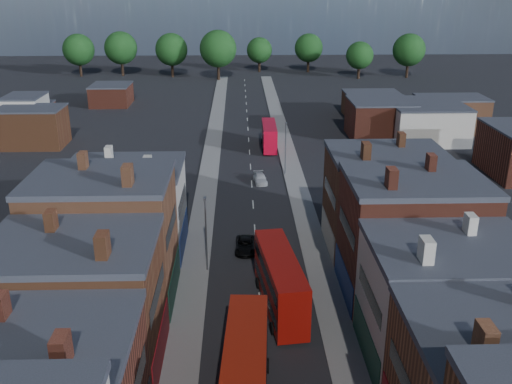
{
  "coord_description": "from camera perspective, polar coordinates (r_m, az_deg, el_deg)",
  "views": [
    {
      "loc": [
        -1.75,
        -22.17,
        28.52
      ],
      "look_at": [
        0.0,
        35.28,
        6.63
      ],
      "focal_mm": 40.0,
      "sensor_mm": 36.0,
      "label": 1
    }
  ],
  "objects": [
    {
      "name": "pavement_west",
      "position": [
        77.73,
        -5.13,
        -0.72
      ],
      "size": [
        3.0,
        200.0,
        0.12
      ],
      "primitive_type": "cube",
      "color": "gray",
      "rests_on": "ground"
    },
    {
      "name": "lamp_post_2",
      "position": [
        57.45,
        -5.04,
        -3.73
      ],
      "size": [
        0.25,
        0.7,
        8.12
      ],
      "color": "slate",
      "rests_on": "ground"
    },
    {
      "name": "pavement_east",
      "position": [
        78.02,
        4.45,
        -0.61
      ],
      "size": [
        3.0,
        200.0,
        0.12
      ],
      "primitive_type": "cube",
      "color": "gray",
      "rests_on": "ground"
    },
    {
      "name": "lamp_post_3",
      "position": [
        85.84,
        2.98,
        4.71
      ],
      "size": [
        0.25,
        0.7,
        8.12
      ],
      "color": "slate",
      "rests_on": "ground"
    },
    {
      "name": "bus_2",
      "position": [
        99.96,
        1.33,
        5.67
      ],
      "size": [
        2.64,
        10.13,
        4.36
      ],
      "rotation": [
        0.0,
        0.0,
        -0.01
      ],
      "color": "red",
      "rests_on": "ground"
    },
    {
      "name": "bus_0",
      "position": [
        40.96,
        -1.06,
        -17.8
      ],
      "size": [
        3.74,
        12.75,
        5.44
      ],
      "rotation": [
        0.0,
        0.0,
        -0.06
      ],
      "color": "#A81B09",
      "rests_on": "ground"
    },
    {
      "name": "car_3",
      "position": [
        83.6,
        0.42,
        1.36
      ],
      "size": [
        2.18,
        4.48,
        1.26
      ],
      "primitive_type": "imported",
      "rotation": [
        0.0,
        0.0,
        0.1
      ],
      "color": "silver",
      "rests_on": "ground"
    },
    {
      "name": "car_2",
      "position": [
        63.16,
        -1.07,
        -5.34
      ],
      "size": [
        2.34,
        4.76,
        1.3
      ],
      "primitive_type": "imported",
      "rotation": [
        0.0,
        0.0,
        -0.04
      ],
      "color": "black",
      "rests_on": "ground"
    },
    {
      "name": "bus_1",
      "position": [
        51.84,
        2.43,
        -8.9
      ],
      "size": [
        4.24,
        12.33,
        5.22
      ],
      "rotation": [
        0.0,
        0.0,
        0.13
      ],
      "color": "#A91009",
      "rests_on": "ground"
    }
  ]
}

